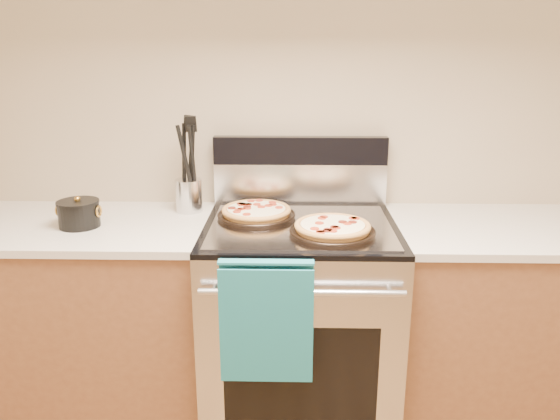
{
  "coord_description": "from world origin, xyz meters",
  "views": [
    {
      "loc": [
        -0.03,
        -0.4,
        1.59
      ],
      "look_at": [
        -0.08,
        1.55,
        1.01
      ],
      "focal_mm": 35.0,
      "sensor_mm": 36.0,
      "label": 1
    }
  ],
  "objects_px": {
    "saucepan": "(79,215)",
    "pepperoni_pizza_front": "(332,228)",
    "pepperoni_pizza_back": "(256,212)",
    "range_body": "(299,330)",
    "utensil_crock": "(189,195)"
  },
  "relations": [
    {
      "from": "pepperoni_pizza_back",
      "to": "pepperoni_pizza_front",
      "type": "relative_size",
      "value": 0.99
    },
    {
      "from": "pepperoni_pizza_back",
      "to": "utensil_crock",
      "type": "xyz_separation_m",
      "value": [
        -0.3,
        0.13,
        0.03
      ]
    },
    {
      "from": "pepperoni_pizza_back",
      "to": "saucepan",
      "type": "height_order",
      "value": "saucepan"
    },
    {
      "from": "pepperoni_pizza_back",
      "to": "range_body",
      "type": "bearing_deg",
      "value": -21.25
    },
    {
      "from": "saucepan",
      "to": "pepperoni_pizza_back",
      "type": "bearing_deg",
      "value": 7.05
    },
    {
      "from": "range_body",
      "to": "utensil_crock",
      "type": "distance_m",
      "value": 0.74
    },
    {
      "from": "range_body",
      "to": "pepperoni_pizza_back",
      "type": "bearing_deg",
      "value": 158.75
    },
    {
      "from": "range_body",
      "to": "saucepan",
      "type": "relative_size",
      "value": 5.69
    },
    {
      "from": "range_body",
      "to": "pepperoni_pizza_front",
      "type": "distance_m",
      "value": 0.53
    },
    {
      "from": "pepperoni_pizza_front",
      "to": "utensil_crock",
      "type": "height_order",
      "value": "utensil_crock"
    },
    {
      "from": "range_body",
      "to": "saucepan",
      "type": "bearing_deg",
      "value": -178.95
    },
    {
      "from": "range_body",
      "to": "pepperoni_pizza_front",
      "type": "relative_size",
      "value": 2.84
    },
    {
      "from": "range_body",
      "to": "utensil_crock",
      "type": "height_order",
      "value": "utensil_crock"
    },
    {
      "from": "saucepan",
      "to": "pepperoni_pizza_front",
      "type": "bearing_deg",
      "value": -6.55
    },
    {
      "from": "range_body",
      "to": "pepperoni_pizza_back",
      "type": "distance_m",
      "value": 0.53
    }
  ]
}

